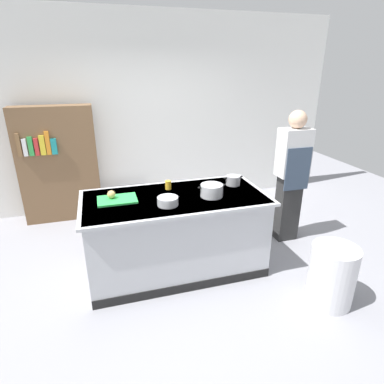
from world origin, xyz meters
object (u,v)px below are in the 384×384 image
mixing_bowl (168,201)px  person_chef (291,174)px  sauce_pan (233,180)px  trash_bin (332,275)px  stock_pot (212,190)px  onion (111,194)px  juice_cup (168,185)px  bookshelf (59,165)px

mixing_bowl → person_chef: 1.78m
sauce_pan → person_chef: 0.86m
mixing_bowl → trash_bin: 1.76m
stock_pot → person_chef: bearing=16.8°
person_chef → trash_bin: bearing=164.8°
onion → trash_bin: bearing=-28.9°
mixing_bowl → person_chef: person_chef is taller
onion → trash_bin: onion is taller
juice_cup → trash_bin: 1.93m
stock_pot → trash_bin: (0.94, -0.89, -0.66)m
bookshelf → onion: bearing=-68.6°
person_chef → stock_pot: bearing=104.2°
onion → sauce_pan: sauce_pan is taller
mixing_bowl → trash_bin: bearing=-28.9°
juice_cup → stock_pot: bearing=-40.5°
onion → stock_pot: stock_pot is taller
person_chef → mixing_bowl: bearing=102.5°
mixing_bowl → juice_cup: bearing=77.0°
onion → sauce_pan: 1.40m
stock_pot → sauce_pan: stock_pot is taller
sauce_pan → juice_cup: bearing=174.3°
stock_pot → mixing_bowl: (-0.50, -0.10, -0.02)m
onion → person_chef: size_ratio=0.05×
mixing_bowl → person_chef: (1.72, 0.46, -0.03)m
onion → juice_cup: (0.64, 0.15, -0.01)m
stock_pot → juice_cup: 0.53m
mixing_bowl → juice_cup: size_ratio=2.12×
bookshelf → mixing_bowl: bearing=-59.0°
trash_bin → bookshelf: (-2.64, 2.79, 0.54)m
onion → person_chef: bearing=4.3°
onion → juice_cup: 0.65m
bookshelf → sauce_pan: bearing=-38.3°
juice_cup → trash_bin: juice_cup is taller
mixing_bowl → bookshelf: size_ratio=0.12×
trash_bin → bookshelf: 3.88m
stock_pot → juice_cup: (-0.40, 0.34, -0.02)m
person_chef → bookshelf: person_chef is taller
sauce_pan → juice_cup: size_ratio=2.32×
onion → bookshelf: bookshelf is taller
onion → bookshelf: (-0.67, 1.70, -0.11)m
stock_pot → person_chef: 1.27m
mixing_bowl → trash_bin: (1.44, -0.79, -0.64)m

